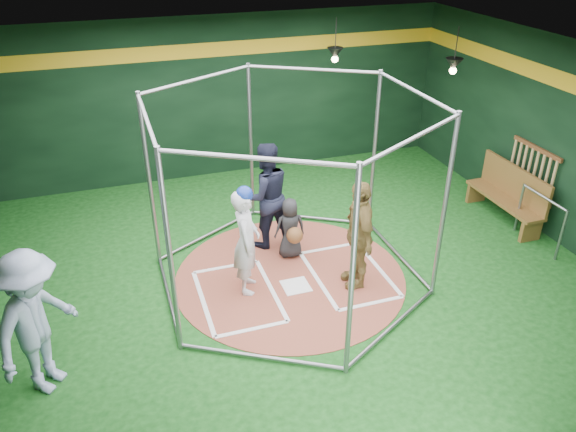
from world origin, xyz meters
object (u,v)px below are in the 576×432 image
object	(u,v)px
visitor_leopard	(358,234)
dugout_bench	(509,193)
batter_figure	(246,240)
umpire	(265,195)

from	to	relation	value
visitor_leopard	dugout_bench	size ratio (longest dim) A/B	0.97
batter_figure	umpire	world-z (taller)	umpire
batter_figure	umpire	xyz separation A→B (m)	(0.68, 1.23, 0.07)
dugout_bench	batter_figure	bearing A→B (deg)	-173.25
visitor_leopard	umpire	world-z (taller)	umpire
batter_figure	umpire	distance (m)	1.41
visitor_leopard	dugout_bench	bearing A→B (deg)	114.06
batter_figure	dugout_bench	size ratio (longest dim) A/B	0.96
visitor_leopard	umpire	size ratio (longest dim) A/B	0.94
umpire	batter_figure	bearing A→B (deg)	55.42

